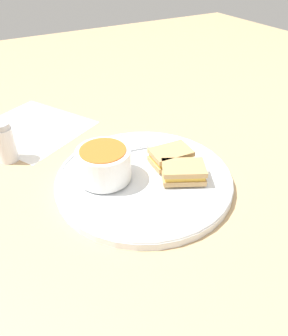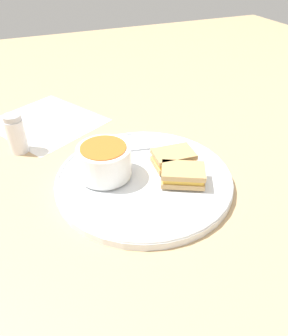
# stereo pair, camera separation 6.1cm
# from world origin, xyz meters

# --- Properties ---
(ground_plane) EXTENTS (2.40, 2.40, 0.00)m
(ground_plane) POSITION_xyz_m (0.00, 0.00, 0.00)
(ground_plane) COLOR tan
(plate) EXTENTS (0.34, 0.34, 0.02)m
(plate) POSITION_xyz_m (0.00, 0.00, 0.01)
(plate) COLOR white
(plate) RESTS_ON ground_plane
(soup_bowl) EXTENTS (0.10, 0.10, 0.06)m
(soup_bowl) POSITION_xyz_m (0.07, -0.03, 0.05)
(soup_bowl) COLOR white
(soup_bowl) RESTS_ON plate
(spoon) EXTENTS (0.13, 0.04, 0.01)m
(spoon) POSITION_xyz_m (0.04, -0.10, 0.02)
(spoon) COLOR silver
(spoon) RESTS_ON plate
(sandwich_half_near) EXTENTS (0.09, 0.08, 0.03)m
(sandwich_half_near) POSITION_xyz_m (-0.06, 0.05, 0.03)
(sandwich_half_near) COLOR tan
(sandwich_half_near) RESTS_ON plate
(sandwich_half_far) EXTENTS (0.08, 0.06, 0.03)m
(sandwich_half_far) POSITION_xyz_m (-0.07, -0.01, 0.03)
(sandwich_half_far) COLOR tan
(sandwich_half_far) RESTS_ON plate
(salt_shaker) EXTENTS (0.04, 0.04, 0.09)m
(salt_shaker) POSITION_xyz_m (0.21, -0.21, 0.04)
(salt_shaker) COLOR silver
(salt_shaker) RESTS_ON ground_plane
(menu_sheet) EXTENTS (0.31, 0.32, 0.00)m
(menu_sheet) POSITION_xyz_m (0.13, -0.32, 0.00)
(menu_sheet) COLOR white
(menu_sheet) RESTS_ON ground_plane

